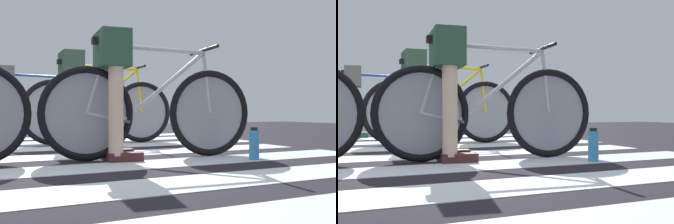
{
  "view_description": "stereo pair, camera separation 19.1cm",
  "coord_description": "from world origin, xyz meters",
  "views": [
    {
      "loc": [
        -0.53,
        -3.31,
        0.41
      ],
      "look_at": [
        1.04,
        -0.23,
        0.39
      ],
      "focal_mm": 44.23,
      "sensor_mm": 36.0,
      "label": 1
    },
    {
      "loc": [
        -0.33,
        -3.31,
        0.41
      ],
      "look_at": [
        1.04,
        -0.23,
        0.39
      ],
      "focal_mm": 44.23,
      "sensor_mm": 36.0,
      "label": 2
    }
  ],
  "objects": [
    {
      "name": "water_bottle",
      "position": [
        1.5,
        -0.78,
        0.14
      ],
      "size": [
        0.08,
        0.08,
        0.25
      ],
      "color": "#3A92D0",
      "rests_on": "ground"
    },
    {
      "name": "bicycle_3_of_4",
      "position": [
        0.9,
        1.21,
        0.41
      ],
      "size": [
        1.74,
        0.52,
        0.93
      ],
      "rotation": [
        0.0,
        0.0,
        -0.05
      ],
      "color": "black",
      "rests_on": "ground"
    },
    {
      "name": "crosswalk_markings",
      "position": [
        -0.01,
        -0.28,
        0.02
      ],
      "size": [
        5.36,
        5.77,
        0.0
      ],
      "color": "silver",
      "rests_on": "ground"
    },
    {
      "name": "ground",
      "position": [
        0.0,
        0.0,
        0.01
      ],
      "size": [
        18.0,
        14.0,
        0.02
      ],
      "color": "black"
    },
    {
      "name": "bicycle_4_of_4",
      "position": [
        0.38,
        2.79,
        0.41
      ],
      "size": [
        1.73,
        0.52,
        0.93
      ],
      "rotation": [
        0.0,
        0.0,
        -0.08
      ],
      "color": "black",
      "rests_on": "ground"
    },
    {
      "name": "cyclist_1_of_4",
      "position": [
        0.53,
        -0.3,
        0.66
      ],
      "size": [
        0.36,
        0.43,
        0.98
      ],
      "rotation": [
        0.0,
        0.0,
        -0.12
      ],
      "color": "beige",
      "rests_on": "ground"
    },
    {
      "name": "bicycle_1_of_4",
      "position": [
        0.84,
        -0.33,
        0.41
      ],
      "size": [
        1.73,
        0.52,
        0.93
      ],
      "rotation": [
        0.0,
        0.0,
        -0.12
      ],
      "color": "black",
      "rests_on": "ground"
    },
    {
      "name": "cyclist_3_of_4",
      "position": [
        0.59,
        1.23,
        0.68
      ],
      "size": [
        0.33,
        0.42,
        1.02
      ],
      "rotation": [
        0.0,
        0.0,
        -0.05
      ],
      "color": "tan",
      "rests_on": "ground"
    },
    {
      "name": "cyclist_4_of_4",
      "position": [
        0.07,
        2.81,
        0.66
      ],
      "size": [
        0.34,
        0.43,
        0.98
      ],
      "rotation": [
        0.0,
        0.0,
        -0.08
      ],
      "color": "beige",
      "rests_on": "ground"
    }
  ]
}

